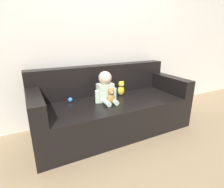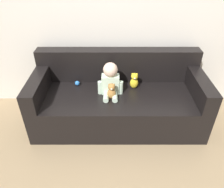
{
  "view_description": "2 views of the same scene",
  "coord_description": "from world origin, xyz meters",
  "px_view_note": "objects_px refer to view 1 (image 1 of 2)",
  "views": [
    {
      "loc": [
        -1.01,
        -1.96,
        1.26
      ],
      "look_at": [
        -0.06,
        -0.09,
        0.56
      ],
      "focal_mm": 28.0,
      "sensor_mm": 36.0,
      "label": 1
    },
    {
      "loc": [
        -0.08,
        -2.22,
        1.95
      ],
      "look_at": [
        -0.08,
        -0.11,
        0.5
      ],
      "focal_mm": 35.0,
      "sensor_mm": 36.0,
      "label": 2
    }
  ],
  "objects_px": {
    "couch": "(111,108)",
    "plush_toy_side": "(121,88)",
    "teddy_bear_brown": "(111,97)",
    "person_baby": "(106,88)",
    "toy_ball": "(70,100)"
  },
  "relations": [
    {
      "from": "couch",
      "to": "teddy_bear_brown",
      "type": "height_order",
      "value": "couch"
    },
    {
      "from": "couch",
      "to": "teddy_bear_brown",
      "type": "distance_m",
      "value": 0.29
    },
    {
      "from": "person_baby",
      "to": "teddy_bear_brown",
      "type": "bearing_deg",
      "value": -83.17
    },
    {
      "from": "teddy_bear_brown",
      "to": "plush_toy_side",
      "type": "distance_m",
      "value": 0.37
    },
    {
      "from": "couch",
      "to": "toy_ball",
      "type": "height_order",
      "value": "couch"
    },
    {
      "from": "couch",
      "to": "teddy_bear_brown",
      "type": "xyz_separation_m",
      "value": [
        -0.08,
        -0.17,
        0.23
      ]
    },
    {
      "from": "plush_toy_side",
      "to": "toy_ball",
      "type": "height_order",
      "value": "plush_toy_side"
    },
    {
      "from": "toy_ball",
      "to": "couch",
      "type": "bearing_deg",
      "value": -13.89
    },
    {
      "from": "person_baby",
      "to": "plush_toy_side",
      "type": "distance_m",
      "value": 0.33
    },
    {
      "from": "teddy_bear_brown",
      "to": "couch",
      "type": "bearing_deg",
      "value": 63.33
    },
    {
      "from": "couch",
      "to": "toy_ball",
      "type": "distance_m",
      "value": 0.57
    },
    {
      "from": "person_baby",
      "to": "toy_ball",
      "type": "xyz_separation_m",
      "value": [
        -0.43,
        0.18,
        -0.15
      ]
    },
    {
      "from": "person_baby",
      "to": "teddy_bear_brown",
      "type": "height_order",
      "value": "person_baby"
    },
    {
      "from": "person_baby",
      "to": "toy_ball",
      "type": "height_order",
      "value": "person_baby"
    },
    {
      "from": "couch",
      "to": "plush_toy_side",
      "type": "xyz_separation_m",
      "value": [
        0.2,
        0.07,
        0.24
      ]
    }
  ]
}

